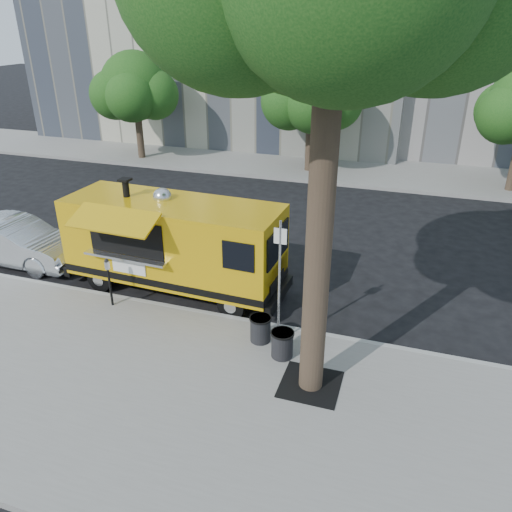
% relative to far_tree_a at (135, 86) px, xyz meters
% --- Properties ---
extents(ground, '(120.00, 120.00, 0.00)m').
position_rel_far_tree_a_xyz_m(ground, '(10.00, -12.30, -3.78)').
color(ground, black).
rests_on(ground, ground).
extents(sidewalk, '(60.00, 6.00, 0.15)m').
position_rel_far_tree_a_xyz_m(sidewalk, '(10.00, -16.30, -3.70)').
color(sidewalk, gray).
rests_on(sidewalk, ground).
extents(curb, '(60.00, 0.14, 0.16)m').
position_rel_far_tree_a_xyz_m(curb, '(10.00, -13.23, -3.70)').
color(curb, '#999993').
rests_on(curb, ground).
extents(far_sidewalk, '(60.00, 5.00, 0.15)m').
position_rel_far_tree_a_xyz_m(far_sidewalk, '(10.00, 1.20, -3.70)').
color(far_sidewalk, gray).
rests_on(far_sidewalk, ground).
extents(tree_well, '(1.20, 1.20, 0.02)m').
position_rel_far_tree_a_xyz_m(tree_well, '(12.60, -15.10, -3.62)').
color(tree_well, black).
rests_on(tree_well, sidewalk).
extents(far_tree_a, '(3.42, 3.42, 5.36)m').
position_rel_far_tree_a_xyz_m(far_tree_a, '(0.00, 0.00, 0.00)').
color(far_tree_a, '#33261C').
rests_on(far_tree_a, far_sidewalk).
extents(far_tree_b, '(3.60, 3.60, 5.50)m').
position_rel_far_tree_a_xyz_m(far_tree_b, '(9.00, 0.40, 0.06)').
color(far_tree_b, '#33261C').
rests_on(far_tree_b, far_sidewalk).
extents(sign_post, '(0.28, 0.06, 3.00)m').
position_rel_far_tree_a_xyz_m(sign_post, '(11.55, -13.85, -1.93)').
color(sign_post, silver).
rests_on(sign_post, sidewalk).
extents(parking_meter, '(0.11, 0.11, 1.33)m').
position_rel_far_tree_a_xyz_m(parking_meter, '(7.00, -13.65, -2.79)').
color(parking_meter, black).
rests_on(parking_meter, sidewalk).
extents(food_truck, '(6.27, 2.97, 3.04)m').
position_rel_far_tree_a_xyz_m(food_truck, '(8.07, -12.13, -2.34)').
color(food_truck, '#D7A30B').
rests_on(food_truck, ground).
extents(sedan, '(4.29, 1.50, 1.41)m').
position_rel_far_tree_a_xyz_m(sedan, '(2.67, -12.15, -3.07)').
color(sedan, silver).
rests_on(sedan, ground).
extents(trash_bin_left, '(0.51, 0.51, 0.62)m').
position_rel_far_tree_a_xyz_m(trash_bin_left, '(11.15, -13.94, -3.30)').
color(trash_bin_left, black).
rests_on(trash_bin_left, sidewalk).
extents(trash_bin_right, '(0.52, 0.52, 0.62)m').
position_rel_far_tree_a_xyz_m(trash_bin_right, '(11.79, -14.36, -3.29)').
color(trash_bin_right, black).
rests_on(trash_bin_right, sidewalk).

